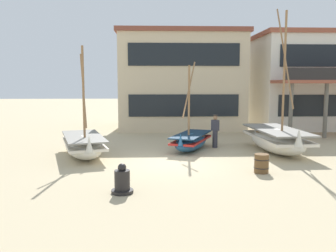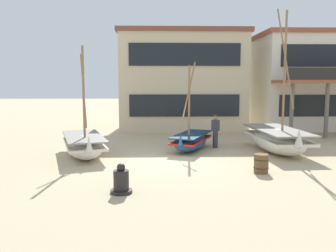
# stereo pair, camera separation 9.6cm
# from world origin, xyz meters

# --- Properties ---
(ground_plane) EXTENTS (120.00, 120.00, 0.00)m
(ground_plane) POSITION_xyz_m (0.00, 0.00, 0.00)
(ground_plane) COLOR tan
(fishing_boat_near_left) EXTENTS (2.45, 3.69, 4.31)m
(fishing_boat_near_left) POSITION_xyz_m (1.21, 2.70, 0.46)
(fishing_boat_near_left) COLOR #23517A
(fishing_boat_near_left) RESTS_ON ground
(fishing_boat_centre_large) EXTENTS (2.13, 4.98, 6.73)m
(fishing_boat_centre_large) POSITION_xyz_m (5.22, 2.01, 0.62)
(fishing_boat_centre_large) COLOR silver
(fishing_boat_centre_large) RESTS_ON ground
(fishing_boat_far_right) EXTENTS (2.75, 4.43, 4.85)m
(fishing_boat_far_right) POSITION_xyz_m (-3.77, 1.30, 0.53)
(fishing_boat_far_right) COLOR silver
(fishing_boat_far_right) RESTS_ON ground
(fisherman_by_hull) EXTENTS (0.41, 0.41, 1.68)m
(fisherman_by_hull) POSITION_xyz_m (2.48, 3.28, 0.83)
(fisherman_by_hull) COLOR #33333D
(fisherman_by_hull) RESTS_ON ground
(capstan_winch) EXTENTS (0.66, 0.66, 0.91)m
(capstan_winch) POSITION_xyz_m (-1.57, -4.11, 0.35)
(capstan_winch) COLOR black
(capstan_winch) RESTS_ON ground
(wooden_barrel) EXTENTS (0.56, 0.56, 0.70)m
(wooden_barrel) POSITION_xyz_m (3.32, -1.88, 0.35)
(wooden_barrel) COLOR brown
(wooden_barrel) RESTS_ON ground
(harbor_building_main) EXTENTS (8.94, 6.36, 6.88)m
(harbor_building_main) POSITION_xyz_m (1.33, 11.81, 3.45)
(harbor_building_main) COLOR beige
(harbor_building_main) RESTS_ON ground
(harbor_building_annex) EXTENTS (7.68, 9.43, 6.81)m
(harbor_building_annex) POSITION_xyz_m (10.66, 11.81, 3.41)
(harbor_building_annex) COLOR silver
(harbor_building_annex) RESTS_ON ground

